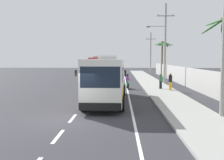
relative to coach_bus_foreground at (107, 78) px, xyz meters
The scene contains 15 objects.
ground_plane 6.68m from the coach_bus_foreground, 104.70° to the right, with size 160.00×160.00×0.00m, color #303035.
sidewalk_kerb 6.66m from the coach_bus_foreground, 36.25° to the left, with size 3.20×90.00×0.14m, color #999993.
lane_markings 8.67m from the coach_bus_foreground, 87.30° to the left, with size 3.57×71.00×0.01m.
boundary_wall 11.91m from the coach_bus_foreground, 40.98° to the left, with size 0.24×60.00×2.27m, color #B2B2AD.
coach_bus_foreground is the anchor object (origin of this frame).
coach_bus_far_lane 35.51m from the coach_bus_foreground, 95.91° to the left, with size 3.35×11.42×3.80m.
motorcycle_beside_bus 9.07m from the coach_bus_foreground, 78.25° to the left, with size 0.56×1.96×1.65m.
pedestrian_near_kerb 9.51m from the coach_bus_foreground, 55.73° to the left, with size 0.36×0.36×1.62m.
pedestrian_midwalk 8.92m from the coach_bus_foreground, 46.63° to the left, with size 0.36×0.36×1.73m.
utility_pole_nearest 9.02m from the coach_bus_foreground, 38.66° to the right, with size 2.16×0.24×8.48m.
utility_pole_mid 15.61m from the coach_bus_foreground, 64.03° to the left, with size 3.54×0.24×10.26m.
utility_pole_far 33.58m from the coach_bus_foreground, 77.83° to the left, with size 1.99×0.24×8.51m.
palm_nearest 9.16m from the coach_bus_foreground, ahead, with size 3.52×3.53×6.52m.
palm_second 26.34m from the coach_bus_foreground, 71.01° to the left, with size 2.93×2.58×6.24m.
palm_third 31.13m from the coach_bus_foreground, 73.38° to the left, with size 3.01×2.98×6.61m.
Camera 1 is at (2.69, -13.87, 3.36)m, focal length 41.97 mm.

